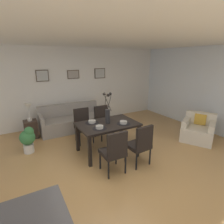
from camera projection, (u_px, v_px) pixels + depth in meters
ground_plane at (114, 168)px, 3.81m from camera, size 9.00×9.00×0.00m
back_wall_panel at (67, 87)px, 6.16m from camera, size 9.00×0.10×2.60m
side_window_wall at (211, 90)px, 5.48m from camera, size 0.10×6.30×2.60m
ceiling_panel at (103, 36)px, 3.39m from camera, size 9.00×7.20×0.08m
dining_table at (108, 127)px, 4.33m from camera, size 1.40×0.92×0.74m
dining_chair_near_left at (114, 150)px, 3.50m from camera, size 0.45×0.45×0.92m
dining_chair_near_right at (83, 124)px, 4.94m from camera, size 0.46×0.46×0.92m
dining_chair_far_left at (140, 143)px, 3.79m from camera, size 0.47×0.47×0.92m
dining_chair_far_right at (103, 120)px, 5.21m from camera, size 0.46×0.46×0.92m
centerpiece_vase at (108, 112)px, 4.22m from camera, size 0.21×0.23×0.73m
placemat_near_left at (100, 128)px, 3.98m from camera, size 0.32×0.32×0.01m
bowl_near_left at (99, 127)px, 3.97m from camera, size 0.17×0.17×0.07m
placemat_near_right at (92, 123)px, 4.33m from camera, size 0.32×0.32×0.01m
bowl_near_right at (92, 121)px, 4.32m from camera, size 0.17×0.17×0.07m
placemat_far_left at (123, 124)px, 4.27m from camera, size 0.32×0.32×0.01m
bowl_far_left at (124, 122)px, 4.26m from camera, size 0.17×0.17×0.07m
sofa at (72, 121)px, 5.86m from camera, size 1.98×0.84×0.80m
side_table at (31, 129)px, 5.21m from camera, size 0.36×0.36×0.52m
table_lamp at (28, 108)px, 5.04m from camera, size 0.22×0.22×0.51m
armchair at (198, 130)px, 5.08m from camera, size 1.09×1.09×0.75m
framed_picture_left at (42, 76)px, 5.63m from camera, size 0.39×0.03×0.36m
framed_picture_center at (73, 74)px, 6.09m from camera, size 0.41×0.03×0.29m
framed_picture_right at (100, 73)px, 6.56m from camera, size 0.42×0.03×0.36m
potted_plant at (28, 138)px, 4.35m from camera, size 0.36×0.36×0.67m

